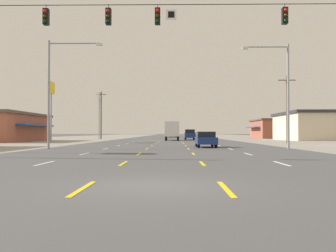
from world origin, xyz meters
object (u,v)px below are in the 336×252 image
(pole_sign_left_row_1, at_px, (51,95))
(pole_sign_left_row_2, at_px, (99,104))
(hatchback_center_turn_midfar, at_px, (172,135))
(streetlight_right_row_0, at_px, (283,88))
(sedan_inner_right_nearest, at_px, (206,139))
(streetlight_left_row_0, at_px, (55,85))
(sedan_far_right_far, at_px, (193,134))
(box_truck_center_turn_near, at_px, (172,130))
(suv_inner_right_mid, at_px, (190,134))
(sedan_center_turn_farther, at_px, (173,134))

(pole_sign_left_row_1, xyz_separation_m, pole_sign_left_row_2, (0.98, 28.59, 0.91))
(hatchback_center_turn_midfar, height_order, streetlight_right_row_0, streetlight_right_row_0)
(sedan_inner_right_nearest, distance_m, streetlight_left_row_0, 14.33)
(sedan_far_right_far, distance_m, pole_sign_left_row_1, 82.26)
(pole_sign_left_row_1, bearing_deg, box_truck_center_turn_near, 40.17)
(sedan_inner_right_nearest, xyz_separation_m, sedan_far_right_far, (3.73, 95.06, 0.00))
(box_truck_center_turn_near, bearing_deg, suv_inner_right_mid, 64.72)
(sedan_center_turn_farther, relative_size, streetlight_right_row_0, 0.51)
(pole_sign_left_row_2, xyz_separation_m, streetlight_right_row_0, (25.20, -48.48, -2.26))
(sedan_inner_right_nearest, bearing_deg, suv_inner_right_mid, 89.79)
(sedan_center_turn_farther, xyz_separation_m, pole_sign_left_row_1, (-16.65, -79.83, 5.76))
(sedan_far_right_far, distance_m, pole_sign_left_row_2, 55.29)
(hatchback_center_turn_midfar, distance_m, streetlight_left_row_0, 72.77)
(suv_inner_right_mid, bearing_deg, box_truck_center_turn_near, -115.28)
(suv_inner_right_mid, height_order, sedan_center_turn_farther, suv_inner_right_mid)
(sedan_far_right_far, bearing_deg, hatchback_center_turn_midfar, -105.22)
(suv_inner_right_mid, height_order, pole_sign_left_row_1, pole_sign_left_row_1)
(pole_sign_left_row_1, height_order, streetlight_left_row_0, streetlight_left_row_0)
(hatchback_center_turn_midfar, bearing_deg, pole_sign_left_row_1, -107.53)
(hatchback_center_turn_midfar, relative_size, sedan_center_turn_farther, 0.87)
(sedan_inner_right_nearest, height_order, sedan_far_right_far, same)
(suv_inner_right_mid, bearing_deg, streetlight_right_row_0, -81.56)
(streetlight_left_row_0, bearing_deg, sedan_center_turn_farther, 84.37)
(hatchback_center_turn_midfar, bearing_deg, sedan_inner_right_nearest, -87.09)
(sedan_inner_right_nearest, distance_m, streetlight_right_row_0, 8.37)
(sedan_inner_right_nearest, relative_size, pole_sign_left_row_2, 0.45)
(sedan_far_right_far, xyz_separation_m, streetlight_left_row_0, (-16.84, -98.47, 4.68))
(box_truck_center_turn_near, bearing_deg, hatchback_center_turn_midfar, 90.34)
(streetlight_right_row_0, bearing_deg, pole_sign_left_row_2, 117.46)
(sedan_inner_right_nearest, height_order, streetlight_right_row_0, streetlight_right_row_0)
(suv_inner_right_mid, xyz_separation_m, sedan_far_right_far, (3.59, 57.30, -0.27))
(box_truck_center_turn_near, bearing_deg, sedan_far_right_far, 83.82)
(sedan_inner_right_nearest, xyz_separation_m, pole_sign_left_row_2, (-18.96, 45.08, 6.67))
(hatchback_center_turn_midfar, height_order, sedan_center_turn_farther, hatchback_center_turn_midfar)
(sedan_center_turn_farther, bearing_deg, streetlight_right_row_0, -84.54)
(box_truck_center_turn_near, xyz_separation_m, hatchback_center_turn_midfar, (-0.22, 38.00, -1.05))
(hatchback_center_turn_midfar, bearing_deg, sedan_center_turn_farther, 89.59)
(sedan_far_right_far, distance_m, streetlight_left_row_0, 100.01)
(box_truck_center_turn_near, xyz_separation_m, pole_sign_left_row_2, (-15.70, 14.51, 5.59))
(sedan_inner_right_nearest, height_order, pole_sign_left_row_2, pole_sign_left_row_2)
(box_truck_center_turn_near, xyz_separation_m, streetlight_right_row_0, (9.50, -33.98, 3.33))
(pole_sign_left_row_2, bearing_deg, sedan_inner_right_nearest, -67.19)
(box_truck_center_turn_near, xyz_separation_m, sedan_far_right_far, (6.98, 64.49, -1.08))
(sedan_inner_right_nearest, bearing_deg, pole_sign_left_row_2, 112.81)
(sedan_far_right_far, distance_m, streetlight_right_row_0, 98.60)
(streetlight_left_row_0, bearing_deg, sedan_far_right_far, 80.30)
(sedan_center_turn_farther, bearing_deg, pole_sign_left_row_2, -107.01)
(sedan_inner_right_nearest, bearing_deg, sedan_far_right_far, 87.75)
(sedan_center_turn_farther, bearing_deg, suv_inner_right_mid, -86.66)
(sedan_inner_right_nearest, relative_size, streetlight_right_row_0, 0.51)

